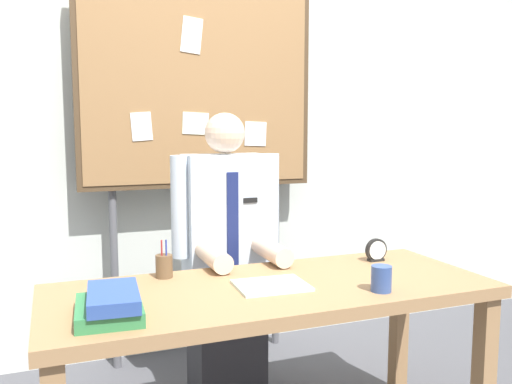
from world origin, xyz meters
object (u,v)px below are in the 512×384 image
desk (272,308)px  desk_clock (376,251)px  book_stack (111,304)px  coffee_mug (381,279)px  pen_holder (164,266)px  bulletin_board (199,89)px  open_notebook (271,285)px  person (226,267)px

desk → desk_clock: (0.60, 0.18, 0.14)m
book_stack → coffee_mug: bearing=-4.7°
desk_clock → coffee_mug: 0.47m
book_stack → pen_holder: (0.26, 0.40, 0.01)m
desk → bulletin_board: bulletin_board is taller
bulletin_board → book_stack: bulletin_board is taller
open_notebook → pen_holder: bearing=142.1°
desk → pen_holder: bearing=145.1°
person → desk_clock: size_ratio=13.54×
desk → pen_holder: pen_holder is taller
book_stack → desk_clock: size_ratio=2.97×
desk_clock → book_stack: bearing=-165.3°
person → coffee_mug: bearing=-66.5°
desk → desk_clock: 0.64m
desk → bulletin_board: 1.42m
person → coffee_mug: person is taller
desk_clock → open_notebook: bearing=-161.7°
book_stack → pen_holder: pen_holder is taller
desk → person: bearing=90.0°
coffee_mug → desk: bearing=147.9°
coffee_mug → pen_holder: size_ratio=0.62×
bulletin_board → desk_clock: bulletin_board is taller
desk → book_stack: (-0.63, -0.14, 0.14)m
open_notebook → desk_clock: 0.65m
desk_clock → desk: bearing=-163.1°
desk → bulletin_board: (-0.00, 1.07, 0.92)m
pen_holder → bulletin_board: bearing=65.1°
open_notebook → pen_holder: size_ratio=1.71×
open_notebook → pen_holder: (-0.36, 0.28, 0.04)m
person → open_notebook: size_ratio=5.21×
person → pen_holder: (-0.38, -0.33, 0.12)m
desk → person: (0.00, 0.59, 0.02)m
person → book_stack: (-0.63, -0.73, 0.12)m
open_notebook → coffee_mug: coffee_mug is taller
book_stack → person: bearing=49.2°
bulletin_board → pen_holder: size_ratio=13.66×
person → bulletin_board: (-0.00, 0.48, 0.91)m
open_notebook → book_stack: bearing=-169.0°
person → open_notebook: 0.62m
person → desk_clock: (0.60, -0.41, 0.12)m
bulletin_board → pen_holder: bulletin_board is taller
desk_clock → pen_holder: size_ratio=0.66×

